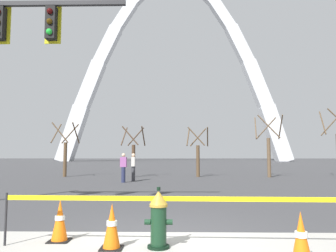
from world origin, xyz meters
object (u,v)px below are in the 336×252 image
traffic_cone_mid_sidewalk (301,238)px  pedestrian_walking_left (123,167)px  traffic_cone_by_hydrant (112,227)px  pedestrian_standing_center (133,167)px  fire_hydrant (159,219)px  monument_arch (173,76)px  traffic_cone_curb_edge (60,221)px

traffic_cone_mid_sidewalk → pedestrian_walking_left: 14.06m
traffic_cone_mid_sidewalk → pedestrian_walking_left: size_ratio=0.46×
traffic_cone_by_hydrant → pedestrian_standing_center: size_ratio=0.46×
fire_hydrant → traffic_cone_mid_sidewalk: 2.17m
monument_arch → pedestrian_walking_left: size_ratio=33.12×
traffic_cone_curb_edge → pedestrian_walking_left: pedestrian_walking_left is taller
traffic_cone_mid_sidewalk → pedestrian_standing_center: pedestrian_standing_center is taller
traffic_cone_by_hydrant → pedestrian_walking_left: (-1.77, 12.60, 0.46)m
pedestrian_standing_center → fire_hydrant: bearing=-81.1°
traffic_cone_curb_edge → pedestrian_standing_center: 13.18m
fire_hydrant → monument_arch: (0.06, 68.30, 18.85)m
traffic_cone_mid_sidewalk → traffic_cone_curb_edge: (-3.78, 1.13, 0.00)m
pedestrian_walking_left → traffic_cone_by_hydrant: bearing=-82.0°
fire_hydrant → traffic_cone_by_hydrant: bearing=-174.7°
traffic_cone_by_hydrant → traffic_cone_curb_edge: size_ratio=1.00×
traffic_cone_by_hydrant → traffic_cone_mid_sidewalk: (2.78, -0.70, 0.00)m
fire_hydrant → traffic_cone_curb_edge: 1.80m
traffic_cone_by_hydrant → monument_arch: 70.95m
pedestrian_walking_left → pedestrian_standing_center: same height
traffic_cone_by_hydrant → traffic_cone_mid_sidewalk: same height
traffic_cone_curb_edge → traffic_cone_mid_sidewalk: bearing=-16.7°
fire_hydrant → traffic_cone_mid_sidewalk: (2.03, -0.77, -0.11)m
traffic_cone_by_hydrant → pedestrian_walking_left: pedestrian_walking_left is taller
traffic_cone_curb_edge → monument_arch: (1.82, 67.93, 18.96)m
traffic_cone_mid_sidewalk → monument_arch: monument_arch is taller
monument_arch → pedestrian_standing_center: monument_arch is taller
pedestrian_walking_left → traffic_cone_curb_edge: bearing=-86.4°
traffic_cone_by_hydrant → pedestrian_walking_left: 12.73m
traffic_cone_mid_sidewalk → pedestrian_walking_left: bearing=108.9°
traffic_cone_by_hydrant → monument_arch: (0.82, 68.37, 18.96)m
pedestrian_walking_left → pedestrian_standing_center: 1.09m
traffic_cone_curb_edge → monument_arch: size_ratio=0.01×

